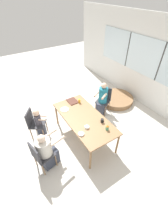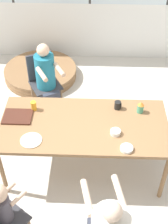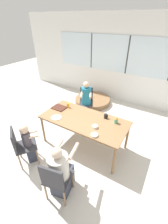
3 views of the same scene
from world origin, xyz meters
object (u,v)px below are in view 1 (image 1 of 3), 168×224
Objects in this scene: coffee_mug at (102,121)px; sippy_cup at (107,127)px; chair_for_toddler at (34,122)px; juice_glass at (79,101)px; chair_for_woman_green_shirt at (40,155)px; person_woman_green_shirt at (47,152)px; person_toddler at (40,123)px; bowl_white_shallow at (81,134)px; bowl_cereal at (87,127)px; folded_table_stack at (116,99)px; person_man_blue_shirt at (102,101)px; chair_for_man_blue_shirt at (104,98)px.

coffee_mug is 0.26m from sippy_cup.
juice_glass is at bearing 117.26° from chair_for_toddler.
chair_for_woman_green_shirt is 0.18m from person_woman_green_shirt.
person_toddler is 1.34m from bowl_white_shallow.
person_toddler reaches higher than sippy_cup.
bowl_cereal is at bearing 75.05° from chair_for_woman_green_shirt.
bowl_cereal is at bearing -60.59° from folded_table_stack.
bowl_cereal is (1.13, 0.97, 0.25)m from chair_for_toddler.
person_man_blue_shirt is at bearing 125.78° from bowl_white_shallow.
chair_for_woman_green_shirt is 3.48m from folded_table_stack.
person_woman_green_shirt reaches higher than person_toddler.
juice_glass is at bearing 150.76° from bowl_white_shallow.
bowl_cereal is at bearing 74.40° from person_toddler.
bowl_cereal is (-0.30, -0.37, -0.05)m from sippy_cup.
bowl_cereal is at bearing 98.21° from chair_for_man_blue_shirt.
person_woman_green_shirt is 1.66m from juice_glass.
juice_glass is (-0.85, 1.38, 0.34)m from person_woman_green_shirt.
chair_for_toddler is 6.02× the size of sippy_cup.
sippy_cup is 0.48m from bowl_cereal.
chair_for_toddler is 0.71× the size of folded_table_stack.
coffee_mug is (0.09, 1.61, 0.28)m from chair_for_woman_green_shirt.
person_woman_green_shirt is 7.21× the size of sippy_cup.
folded_table_stack is (-1.12, 3.27, -0.44)m from chair_for_woman_green_shirt.
bowl_cereal is at bearing 72.58° from person_woman_green_shirt.
person_toddler is 9.50× the size of coffee_mug.
person_woman_green_shirt is at bearing -94.90° from bowl_cereal.
chair_for_toddler is 0.77× the size of person_man_blue_shirt.
person_man_blue_shirt is at bearing 88.11° from juice_glass.
person_toddler is 1.70m from coffee_mug.
juice_glass is (-0.98, -0.06, 0.01)m from coffee_mug.
chair_for_toddler is at bearing -139.51° from bowl_cereal.
person_man_blue_shirt is 1.02m from folded_table_stack.
sippy_cup is at bearing 77.49° from person_toddler.
person_man_blue_shirt is (-0.83, 2.21, 0.05)m from person_woman_green_shirt.
chair_for_toddler is 1.05m from person_woman_green_shirt.
person_woman_green_shirt is (1.05, -0.05, -0.06)m from chair_for_toddler.
sippy_cup is (1.43, 1.34, 0.30)m from chair_for_toddler.
folded_table_stack is (-0.23, 1.72, -0.72)m from juice_glass.
coffee_mug is at bearing 112.75° from person_man_blue_shirt.
chair_for_woman_green_shirt is 6.02× the size of sippy_cup.
chair_for_woman_green_shirt is at bearing -102.68° from sippy_cup.
bowl_cereal is (0.91, -1.19, 0.26)m from person_man_blue_shirt.
coffee_mug is 0.42m from bowl_cereal.
person_woman_green_shirt is 0.93× the size of person_man_blue_shirt.
person_woman_green_shirt reaches higher than sippy_cup.
person_toddler reaches higher than bowl_cereal.
person_man_blue_shirt is 1.21× the size of person_toddler.
chair_for_toddler is 1.98m from sippy_cup.
person_woman_green_shirt is 0.85× the size of folded_table_stack.
person_man_blue_shirt is at bearing -73.82° from folded_table_stack.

